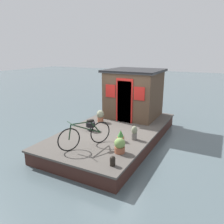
% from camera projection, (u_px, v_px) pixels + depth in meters
% --- Properties ---
extents(ground_plane, '(60.00, 60.00, 0.00)m').
position_uv_depth(ground_plane, '(114.00, 141.00, 8.50)').
color(ground_plane, '#4C5B60').
extents(houseboat_deck, '(5.96, 3.15, 0.50)m').
position_uv_depth(houseboat_deck, '(114.00, 135.00, 8.43)').
color(houseboat_deck, '#4C4742').
rests_on(houseboat_deck, ground_plane).
extents(houseboat_cabin, '(2.19, 2.29, 2.07)m').
position_uv_depth(houseboat_cabin, '(134.00, 93.00, 9.67)').
color(houseboat_cabin, '#4C3828').
rests_on(houseboat_cabin, houseboat_deck).
extents(bicycle, '(1.58, 0.87, 0.85)m').
position_uv_depth(bicycle, '(85.00, 135.00, 6.69)').
color(bicycle, black).
rests_on(bicycle, houseboat_deck).
extents(potted_plant_geranium, '(0.20, 0.20, 0.47)m').
position_uv_depth(potted_plant_geranium, '(134.00, 133.00, 7.28)').
color(potted_plant_geranium, slate).
rests_on(potted_plant_geranium, houseboat_deck).
extents(potted_plant_sage, '(0.32, 0.32, 0.45)m').
position_uv_depth(potted_plant_sage, '(120.00, 145.00, 6.34)').
color(potted_plant_sage, '#935138').
rests_on(potted_plant_sage, houseboat_deck).
extents(potted_plant_lavender, '(0.23, 0.23, 0.39)m').
position_uv_depth(potted_plant_lavender, '(121.00, 136.00, 7.13)').
color(potted_plant_lavender, '#B2603D').
rests_on(potted_plant_lavender, houseboat_deck).
extents(potted_plant_rosemary, '(0.30, 0.30, 0.50)m').
position_uv_depth(potted_plant_rosemary, '(100.00, 116.00, 9.06)').
color(potted_plant_rosemary, '#935138').
rests_on(potted_plant_rosemary, houseboat_deck).
extents(charcoal_grill, '(0.34, 0.34, 0.32)m').
position_uv_depth(charcoal_grill, '(91.00, 125.00, 8.12)').
color(charcoal_grill, black).
rests_on(charcoal_grill, houseboat_deck).
extents(mooring_bollard, '(0.15, 0.15, 0.27)m').
position_uv_depth(mooring_bollard, '(113.00, 161.00, 5.65)').
color(mooring_bollard, black).
rests_on(mooring_bollard, houseboat_deck).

